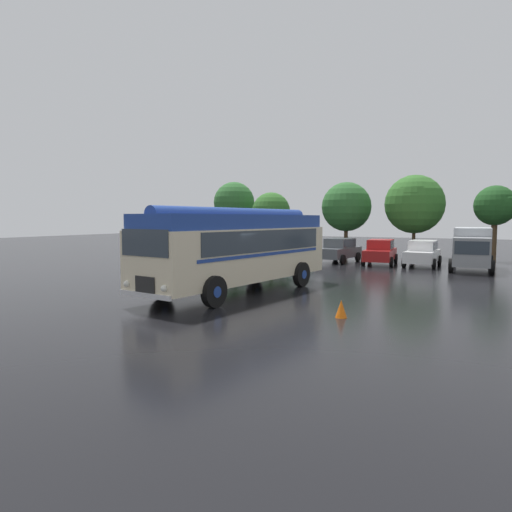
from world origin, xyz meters
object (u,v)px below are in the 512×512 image
object	(u,v)px
car_far_right	(423,253)
box_van	(472,247)
car_near_left	(301,249)
traffic_cone	(341,309)
car_mid_left	(339,250)
car_mid_right	(380,252)
vintage_bus	(239,247)

from	to	relation	value
car_far_right	box_van	world-z (taller)	box_van
car_near_left	traffic_cone	xyz separation A→B (m)	(8.44, -17.67, -0.57)
car_mid_left	car_mid_right	distance (m)	3.01
vintage_bus	car_near_left	world-z (taller)	vintage_bus
car_mid_left	car_far_right	xyz separation A→B (m)	(5.64, -0.46, 0.00)
traffic_cone	vintage_bus	bearing A→B (deg)	151.91
car_mid_right	car_far_right	size ratio (longest dim) A/B	1.02
vintage_bus	traffic_cone	xyz separation A→B (m)	(5.22, -2.78, -1.62)
traffic_cone	box_van	bearing A→B (deg)	79.79
vintage_bus	car_mid_right	bearing A→B (deg)	79.65
car_mid_left	traffic_cone	xyz separation A→B (m)	(5.56, -17.64, -0.57)
car_near_left	car_mid_right	bearing A→B (deg)	-5.06
vintage_bus	car_mid_left	distance (m)	14.90
car_far_right	box_van	distance (m)	3.02
vintage_bus	car_mid_left	world-z (taller)	vintage_bus
car_mid_right	car_near_left	bearing A→B (deg)	174.94
car_mid_left	vintage_bus	bearing A→B (deg)	-88.67
car_near_left	car_mid_right	distance (m)	5.87
car_mid_right	box_van	distance (m)	5.62
car_mid_right	traffic_cone	bearing A→B (deg)	-81.41
box_van	traffic_cone	world-z (taller)	box_van
car_near_left	car_far_right	world-z (taller)	same
vintage_bus	car_mid_right	world-z (taller)	vintage_bus
box_van	vintage_bus	bearing A→B (deg)	-120.83
car_near_left	car_mid_right	xyz separation A→B (m)	(5.85, -0.52, 0.00)
car_far_right	traffic_cone	distance (m)	17.19
car_mid_right	car_far_right	xyz separation A→B (m)	(2.67, 0.03, 0.00)
car_far_right	traffic_cone	bearing A→B (deg)	-90.26
car_near_left	box_van	world-z (taller)	box_van
car_far_right	traffic_cone	xyz separation A→B (m)	(-0.08, -17.18, -0.57)
vintage_bus	car_mid_left	bearing A→B (deg)	91.33
car_mid_left	car_far_right	size ratio (longest dim) A/B	1.04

